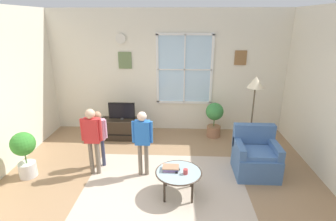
{
  "coord_description": "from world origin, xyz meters",
  "views": [
    {
      "loc": [
        0.32,
        -3.86,
        2.72
      ],
      "look_at": [
        0.1,
        0.92,
        1.08
      ],
      "focal_mm": 28.39,
      "sensor_mm": 36.0,
      "label": 1
    }
  ],
  "objects": [
    {
      "name": "floor_lamp",
      "position": [
        1.76,
        1.16,
        1.42
      ],
      "size": [
        0.32,
        0.32,
        1.7
      ],
      "color": "black",
      "rests_on": "ground_plane"
    },
    {
      "name": "potted_plant_corner",
      "position": [
        -2.42,
        0.23,
        0.52
      ],
      "size": [
        0.42,
        0.42,
        0.86
      ],
      "color": "silver",
      "rests_on": "ground_plane"
    },
    {
      "name": "person_pink_shirt",
      "position": [
        -1.2,
        0.67,
        0.7
      ],
      "size": [
        0.34,
        0.15,
        1.12
      ],
      "color": "#333851",
      "rests_on": "ground_plane"
    },
    {
      "name": "television",
      "position": [
        -1.04,
        1.96,
        0.69
      ],
      "size": [
        0.62,
        0.08,
        0.41
      ],
      "color": "#4C4C4C",
      "rests_on": "tv_stand"
    },
    {
      "name": "person_red_shirt",
      "position": [
        -1.23,
        0.39,
        0.79
      ],
      "size": [
        0.38,
        0.17,
        1.26
      ],
      "color": "#726656",
      "rests_on": "ground_plane"
    },
    {
      "name": "remote_near_books",
      "position": [
        0.29,
        -0.15,
        0.43
      ],
      "size": [
        0.05,
        0.14,
        0.02
      ],
      "primitive_type": "cube",
      "rotation": [
        0.0,
        0.0,
        -0.07
      ],
      "color": "black",
      "rests_on": "coffee_table"
    },
    {
      "name": "person_blue_shirt",
      "position": [
        -0.33,
        0.39,
        0.77
      ],
      "size": [
        0.37,
        0.17,
        1.23
      ],
      "color": "#726656",
      "rests_on": "ground_plane"
    },
    {
      "name": "back_wall",
      "position": [
        0.01,
        2.66,
        1.49
      ],
      "size": [
        5.75,
        0.17,
        2.98
      ],
      "color": "silver",
      "rests_on": "ground_plane"
    },
    {
      "name": "ground_plane",
      "position": [
        0.0,
        0.0,
        -0.01
      ],
      "size": [
        6.35,
        5.8,
        0.02
      ],
      "primitive_type": "cube",
      "color": "#9E7A56"
    },
    {
      "name": "remote_near_cup",
      "position": [
        0.3,
        -0.07,
        0.43
      ],
      "size": [
        0.08,
        0.15,
        0.02
      ],
      "primitive_type": "cube",
      "rotation": [
        0.0,
        0.0,
        0.3
      ],
      "color": "black",
      "rests_on": "coffee_table"
    },
    {
      "name": "cup",
      "position": [
        0.43,
        -0.22,
        0.46
      ],
      "size": [
        0.07,
        0.07,
        0.08
      ],
      "primitive_type": "cylinder",
      "color": "#BF3F3F",
      "rests_on": "coffee_table"
    },
    {
      "name": "armchair",
      "position": [
        1.73,
        0.55,
        0.33
      ],
      "size": [
        0.76,
        0.74,
        0.87
      ],
      "color": "#476B9E",
      "rests_on": "ground_plane"
    },
    {
      "name": "tv_stand",
      "position": [
        -1.04,
        1.96,
        0.24
      ],
      "size": [
        1.05,
        0.44,
        0.48
      ],
      "color": "#2D2319",
      "rests_on": "ground_plane"
    },
    {
      "name": "coffee_table",
      "position": [
        0.32,
        -0.17,
        0.39
      ],
      "size": [
        0.75,
        0.75,
        0.42
      ],
      "color": "#99B2B7",
      "rests_on": "ground_plane"
    },
    {
      "name": "book_stack",
      "position": [
        0.19,
        -0.12,
        0.45
      ],
      "size": [
        0.26,
        0.18,
        0.06
      ],
      "color": "#AF7BAA",
      "rests_on": "coffee_table"
    },
    {
      "name": "area_rug",
      "position": [
        0.09,
        0.01,
        0.0
      ],
      "size": [
        2.76,
        2.22,
        0.01
      ],
      "primitive_type": "cube",
      "color": "#C6B29E",
      "rests_on": "ground_plane"
    },
    {
      "name": "potted_plant_by_window",
      "position": [
        1.15,
        2.16,
        0.5
      ],
      "size": [
        0.42,
        0.42,
        0.85
      ],
      "color": "#9E6B4C",
      "rests_on": "ground_plane"
    }
  ]
}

